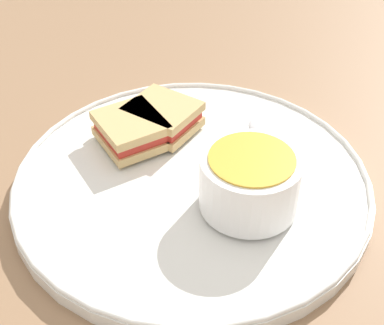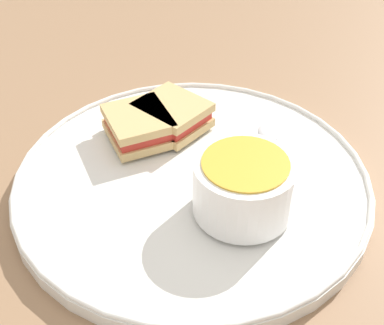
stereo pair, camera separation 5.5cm
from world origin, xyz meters
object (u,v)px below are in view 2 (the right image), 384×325
object	(u,v)px
spoon	(270,138)
soup_bowl	(244,186)
sandwich_half_near	(172,115)
sandwich_half_far	(139,126)

from	to	relation	value
spoon	soup_bowl	bearing A→B (deg)	152.39
sandwich_half_near	sandwich_half_far	distance (m)	0.04
spoon	sandwich_half_near	distance (m)	0.12
soup_bowl	spoon	xyz separation A→B (m)	(-0.12, -0.01, -0.03)
spoon	sandwich_half_far	world-z (taller)	sandwich_half_far
soup_bowl	sandwich_half_far	bearing A→B (deg)	-114.37
sandwich_half_far	sandwich_half_near	bearing A→B (deg)	142.97
soup_bowl	sandwich_half_near	bearing A→B (deg)	-130.17
sandwich_half_near	spoon	bearing A→B (deg)	97.72
sandwich_half_near	soup_bowl	bearing A→B (deg)	49.83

